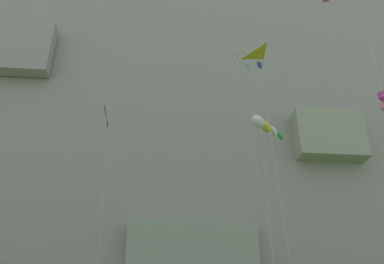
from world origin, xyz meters
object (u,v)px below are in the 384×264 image
at_px(kite_windsock_low_center, 265,126).
at_px(kite_delta_mid_center, 265,69).
at_px(kite_banner_upper_mid, 105,135).
at_px(kite_banner_near_cliff, 246,91).

xyz_separation_m(kite_windsock_low_center, kite_delta_mid_center, (-2.00, -7.98, 0.37)).
relative_size(kite_windsock_low_center, kite_banner_upper_mid, 0.98).
xyz_separation_m(kite_windsock_low_center, kite_banner_near_cliff, (0.12, 6.52, 8.31)).
xyz_separation_m(kite_banner_upper_mid, kite_delta_mid_center, (12.55, -9.99, 0.86)).
height_order(kite_windsock_low_center, kite_banner_upper_mid, kite_banner_upper_mid).
height_order(kite_windsock_low_center, kite_banner_near_cliff, kite_banner_near_cliff).
distance_m(kite_windsock_low_center, kite_banner_upper_mid, 14.70).
bearing_deg(kite_banner_upper_mid, kite_delta_mid_center, -38.53).
distance_m(kite_windsock_low_center, kite_delta_mid_center, 8.24).
height_order(kite_banner_upper_mid, kite_delta_mid_center, kite_banner_upper_mid).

